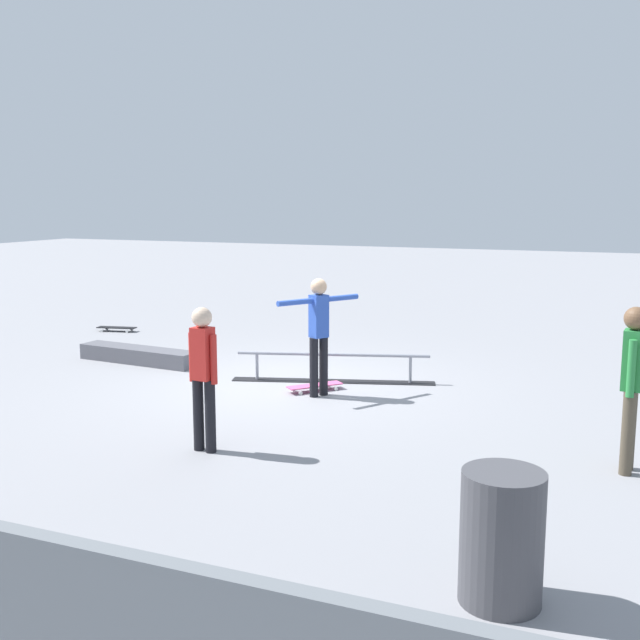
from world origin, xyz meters
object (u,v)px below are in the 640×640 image
object	(u,v)px
bystander_green_shirt	(632,380)
trash_bin	(502,537)
skateboard_main	(315,386)
skate_ledge	(138,355)
skater_main	(319,328)
grind_rail	(333,369)
loose_skateboard_black	(117,328)
bystander_red_shirt	(203,371)

from	to	relation	value
bystander_green_shirt	trash_bin	bearing A→B (deg)	170.54
skateboard_main	bystander_green_shirt	distance (m)	4.53
skate_ledge	bystander_green_shirt	xyz separation A→B (m)	(-7.50, 2.32, 0.81)
skater_main	skateboard_main	world-z (taller)	skater_main
grind_rail	loose_skateboard_black	distance (m)	6.05
bystander_green_shirt	trash_bin	xyz separation A→B (m)	(0.76, 2.96, -0.48)
skate_ledge	trash_bin	bearing A→B (deg)	141.98
skateboard_main	bystander_red_shirt	bearing A→B (deg)	-140.56
skater_main	loose_skateboard_black	bearing A→B (deg)	-86.16
skate_ledge	bystander_green_shirt	distance (m)	7.89
skate_ledge	loose_skateboard_black	xyz separation A→B (m)	(2.17, -2.27, -0.05)
skater_main	loose_skateboard_black	size ratio (longest dim) A/B	1.97
grind_rail	trash_bin	size ratio (longest dim) A/B	3.21
bystander_red_shirt	trash_bin	xyz separation A→B (m)	(-3.44, 1.89, -0.43)
skate_ledge	bystander_red_shirt	world-z (taller)	bystander_red_shirt
bystander_green_shirt	loose_skateboard_black	bearing A→B (deg)	69.52
grind_rail	skater_main	world-z (taller)	skater_main
trash_bin	bystander_green_shirt	bearing A→B (deg)	-104.36
grind_rail	skateboard_main	world-z (taller)	grind_rail
loose_skateboard_black	bystander_green_shirt	bearing A→B (deg)	142.30
grind_rail	trash_bin	distance (m)	6.25
skate_ledge	skateboard_main	world-z (taller)	skate_ledge
loose_skateboard_black	trash_bin	size ratio (longest dim) A/B	0.90
skate_ledge	trash_bin	world-z (taller)	trash_bin
skateboard_main	trash_bin	size ratio (longest dim) A/B	0.80
grind_rail	trash_bin	xyz separation A→B (m)	(-3.30, 5.29, 0.27)
skateboard_main	loose_skateboard_black	bearing A→B (deg)	104.33
grind_rail	bystander_green_shirt	size ratio (longest dim) A/B	1.77
skater_main	bystander_red_shirt	xyz separation A→B (m)	(0.25, 2.58, -0.06)
skater_main	bystander_green_shirt	xyz separation A→B (m)	(-3.94, 1.51, -0.00)
skate_ledge	bystander_green_shirt	size ratio (longest dim) A/B	1.30
bystander_red_shirt	loose_skateboard_black	distance (m)	7.91
loose_skateboard_black	trash_bin	distance (m)	11.69
loose_skateboard_black	grind_rail	bearing A→B (deg)	145.84
skate_ledge	loose_skateboard_black	size ratio (longest dim) A/B	2.62
bystander_red_shirt	skater_main	bearing A→B (deg)	-90.05
skater_main	bystander_red_shirt	bearing A→B (deg)	26.47
skateboard_main	bystander_red_shirt	size ratio (longest dim) A/B	0.47
skater_main	skateboard_main	xyz separation A→B (m)	(0.16, -0.22, -0.87)
grind_rail	skate_ledge	world-z (taller)	grind_rail
skater_main	skateboard_main	size ratio (longest dim) A/B	2.21
skateboard_main	loose_skateboard_black	distance (m)	6.26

